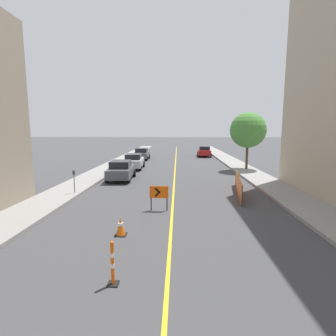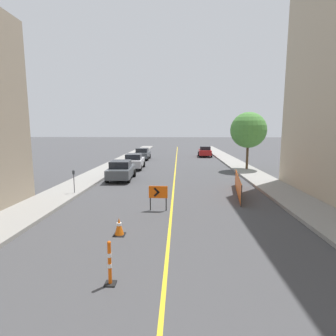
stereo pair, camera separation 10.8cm
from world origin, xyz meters
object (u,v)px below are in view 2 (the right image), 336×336
object	(u,v)px
parking_meter_near_curb	(74,177)
parked_car_curb_mid	(134,161)
arrow_barricade_primary	(158,193)
delineator_post_rear	(110,266)
traffic_cone_third	(119,227)
parked_car_curb_near	(121,170)
parked_car_curb_far	(142,154)
parked_car_opposite_side	(205,151)
street_tree_right_near	(248,130)

from	to	relation	value
parking_meter_near_curb	parked_car_curb_mid	bearing A→B (deg)	80.84
arrow_barricade_primary	parking_meter_near_curb	distance (m)	6.19
delineator_post_rear	parking_meter_near_curb	size ratio (longest dim) A/B	0.84
parked_car_curb_mid	parking_meter_near_curb	world-z (taller)	parking_meter_near_curb
traffic_cone_third	parked_car_curb_near	world-z (taller)	parked_car_curb_near
arrow_barricade_primary	parking_meter_near_curb	xyz separation A→B (m)	(-5.49, 2.84, 0.29)
parked_car_curb_far	parked_car_opposite_side	size ratio (longest dim) A/B	0.98
delineator_post_rear	parked_car_curb_far	world-z (taller)	parked_car_curb_far
delineator_post_rear	parked_car_opposite_side	xyz separation A→B (m)	(5.77, 33.63, 0.27)
arrow_barricade_primary	parked_car_opposite_side	bearing A→B (deg)	80.62
parked_car_opposite_side	street_tree_right_near	xyz separation A→B (m)	(2.85, -13.73, 3.24)
delineator_post_rear	arrow_barricade_primary	xyz separation A→B (m)	(0.77, 6.50, 0.37)
parking_meter_near_curb	street_tree_right_near	size ratio (longest dim) A/B	0.26
delineator_post_rear	parked_car_curb_far	xyz separation A→B (m)	(-3.20, 29.25, 0.27)
parked_car_curb_mid	delineator_post_rear	bearing A→B (deg)	-84.33
traffic_cone_third	delineator_post_rear	bearing A→B (deg)	-81.27
parked_car_opposite_side	delineator_post_rear	bearing A→B (deg)	-96.62
delineator_post_rear	street_tree_right_near	distance (m)	21.97
traffic_cone_third	parking_meter_near_curb	bearing A→B (deg)	124.83
traffic_cone_third	parked_car_curb_near	xyz separation A→B (m)	(-2.42, 11.37, 0.45)
arrow_barricade_primary	street_tree_right_near	world-z (taller)	street_tree_right_near
traffic_cone_third	parked_car_opposite_side	distance (m)	30.99
parked_car_curb_near	street_tree_right_near	world-z (taller)	street_tree_right_near
street_tree_right_near	parked_car_curb_mid	bearing A→B (deg)	176.02
parked_car_curb_mid	parking_meter_near_curb	bearing A→B (deg)	-101.42
arrow_barricade_primary	parked_car_curb_near	bearing A→B (deg)	115.45
parked_car_curb_near	parked_car_curb_mid	distance (m)	6.05
traffic_cone_third	parked_car_curb_near	distance (m)	11.63
delineator_post_rear	parking_meter_near_curb	bearing A→B (deg)	116.80
arrow_barricade_primary	parked_car_curb_near	size ratio (longest dim) A/B	0.29
delineator_post_rear	parking_meter_near_curb	world-z (taller)	parking_meter_near_curb
delineator_post_rear	parked_car_opposite_side	size ratio (longest dim) A/B	0.28
parked_car_curb_mid	parked_car_curb_far	distance (m)	8.56
parked_car_curb_mid	parked_car_curb_far	size ratio (longest dim) A/B	1.02
parked_car_curb_near	parked_car_curb_mid	bearing A→B (deg)	86.72
parked_car_curb_mid	parking_meter_near_curb	size ratio (longest dim) A/B	3.02
parked_car_opposite_side	street_tree_right_near	bearing A→B (deg)	-75.14
parked_car_curb_near	parking_meter_near_curb	xyz separation A→B (m)	(-1.79, -5.31, 0.39)
parked_car_curb_far	parked_car_opposite_side	distance (m)	9.98
arrow_barricade_primary	parked_car_curb_far	bearing A→B (deg)	100.96
parked_car_curb_far	parking_meter_near_curb	size ratio (longest dim) A/B	2.98
delineator_post_rear	parking_meter_near_curb	distance (m)	10.48
traffic_cone_third	parking_meter_near_curb	xyz separation A→B (m)	(-4.21, 6.06, 0.84)
arrow_barricade_primary	parked_car_curb_mid	xyz separation A→B (m)	(-3.66, 14.20, -0.10)
parked_car_curb_near	parked_car_opposite_side	bearing A→B (deg)	62.46
parked_car_opposite_side	parked_car_curb_mid	bearing A→B (deg)	-120.69
parked_car_curb_far	parking_meter_near_curb	world-z (taller)	parking_meter_near_curb
delineator_post_rear	arrow_barricade_primary	bearing A→B (deg)	83.23
delineator_post_rear	parked_car_curb_mid	distance (m)	20.90
parked_car_curb_near	street_tree_right_near	bearing A→B (deg)	21.50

